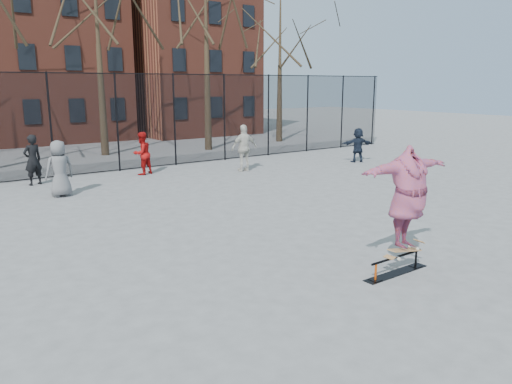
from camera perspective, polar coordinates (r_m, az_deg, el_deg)
ground at (r=10.00m, az=6.03°, el=-8.69°), size 100.00×100.00×0.00m
skate_rail at (r=10.03m, az=15.75°, el=-8.19°), size 1.62×0.25×0.36m
skateboard at (r=10.11m, az=16.62°, el=-6.47°), size 0.88×0.21×0.11m
skater at (r=9.83m, az=16.99°, el=-0.76°), size 2.42×0.71×1.96m
bystander_black at (r=19.47m, az=-24.16°, el=3.36°), size 0.76×0.61×1.81m
bystander_red at (r=20.36m, az=-12.90°, el=4.32°), size 0.99×0.88×1.70m
bystander_white at (r=20.62m, az=-1.35°, el=5.04°), size 1.18×0.63×1.93m
bystander_navy at (r=23.55m, az=11.55°, el=5.28°), size 1.53×1.02×1.58m
bystander_extra at (r=17.12m, az=-21.55°, el=2.50°), size 0.94×0.66×1.82m
fence at (r=20.91m, az=-18.72°, el=7.51°), size 34.03×0.07×4.00m
rowhouses at (r=33.71m, az=-25.02°, el=15.45°), size 29.00×7.00×13.00m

